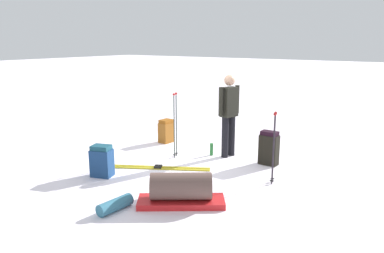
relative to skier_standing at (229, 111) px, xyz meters
The scene contains 11 objects.
ground_plane 1.25m from the skier_standing, 35.77° to the right, with size 80.00×80.00×0.00m, color white.
skier_standing is the anchor object (origin of this frame).
ski_pair_near 1.85m from the skier_standing, 26.74° to the right, with size 1.09×1.82×0.05m.
backpack_large_dark 1.11m from the skier_standing, 88.08° to the left, with size 0.22×0.36×0.67m.
backpack_bright 1.88m from the skier_standing, 94.43° to the right, with size 0.34×0.28×0.55m.
backpack_small_spare 2.72m from the skier_standing, 28.88° to the right, with size 0.37×0.43×0.57m.
ski_poles_planted_near 1.12m from the skier_standing, 53.17° to the right, with size 0.19×0.11×1.34m.
ski_poles_planted_far 1.66m from the skier_standing, 56.10° to the left, with size 0.17×0.10×1.23m.
gear_sled 2.66m from the skier_standing, 13.39° to the left, with size 1.11×1.30×0.49m.
sleeping_mat_rolled 3.30m from the skier_standing, ahead, with size 0.18×0.18×0.55m, color teal.
thermos_bottle 0.90m from the skier_standing, 65.63° to the right, with size 0.07×0.07×0.26m, color #24702E.
Camera 1 is at (6.01, 4.11, 2.38)m, focal length 35.23 mm.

